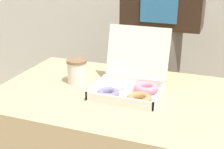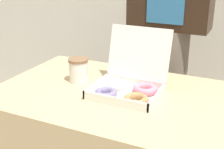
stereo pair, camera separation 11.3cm
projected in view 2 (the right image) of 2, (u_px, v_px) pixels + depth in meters
donut_box at (129, 85)px, 1.37m from camera, size 0.29×0.31×0.27m
coffee_cup at (79, 70)px, 1.50m from camera, size 0.10×0.10×0.12m
person_customer at (169, 26)px, 1.78m from camera, size 0.45×0.25×1.71m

